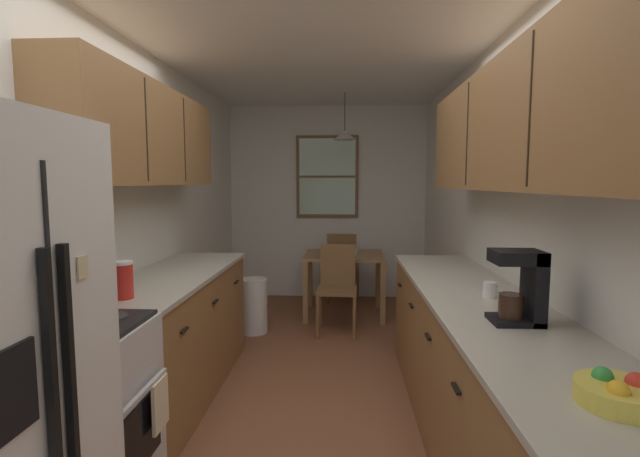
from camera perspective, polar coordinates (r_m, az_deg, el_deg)
name	(u,v)px	position (r m, az deg, el deg)	size (l,w,h in m)	color
ground_plane	(315,377)	(3.80, -0.63, -18.20)	(12.00, 12.00, 0.00)	brown
wall_left	(143,217)	(3.81, -21.36, 1.35)	(0.10, 9.00, 2.55)	silver
wall_right	(494,218)	(3.65, 21.01, 1.19)	(0.10, 9.00, 2.55)	silver
wall_back	(327,203)	(6.12, 0.95, 3.27)	(4.40, 0.10, 2.55)	silver
ceiling_slab	(315,40)	(3.62, -0.68, 22.58)	(4.40, 9.00, 0.08)	white
stove_range	(68,425)	(2.46, -29.08, -20.79)	(0.66, 0.61, 1.10)	silver
microwave_over_range	(26,155)	(2.28, -33.00, 7.77)	(0.39, 0.64, 0.31)	silver
counter_left	(174,335)	(3.52, -17.91, -12.58)	(0.64, 1.92, 0.90)	olive
upper_cabinets_left	(144,136)	(3.37, -21.25, 10.83)	(0.33, 2.00, 0.67)	olive
counter_right	(484,381)	(2.79, 19.91, -17.64)	(0.64, 3.19, 0.90)	olive
upper_cabinets_right	(525,124)	(2.58, 24.36, 11.86)	(0.33, 2.87, 0.68)	olive
dining_table	(344,264)	(5.28, 3.04, -4.49)	(0.90, 0.75, 0.72)	olive
dining_chair_near	(337,284)	(4.72, 2.20, -6.97)	(0.41, 0.41, 0.90)	brown
dining_chair_far	(342,264)	(5.87, 2.83, -4.46)	(0.43, 0.43, 0.90)	brown
pendant_light	(345,135)	(5.22, 3.13, 11.66)	(0.26, 0.26, 0.52)	black
back_window	(328,177)	(6.04, 0.95, 6.54)	(0.82, 0.05, 1.08)	brown
trash_bin	(254,306)	(4.78, -8.32, -9.58)	(0.28, 0.28, 0.56)	white
storage_canister	(123,280)	(2.76, -23.52, -5.96)	(0.11, 0.11, 0.21)	red
dish_towel	(160,404)	(2.42, -19.46, -20.12)	(0.02, 0.16, 0.24)	beige
coffee_maker	(523,285)	(2.28, 24.20, -6.54)	(0.22, 0.18, 0.34)	black
mug_by_coffeemaker	(490,290)	(2.74, 20.61, -7.21)	(0.11, 0.07, 0.09)	white
fruit_bowl	(619,392)	(1.65, 33.48, -16.81)	(0.24, 0.24, 0.09)	#E5D14C
table_serving_bowl	(350,252)	(5.24, 3.81, -2.92)	(0.17, 0.17, 0.06)	silver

